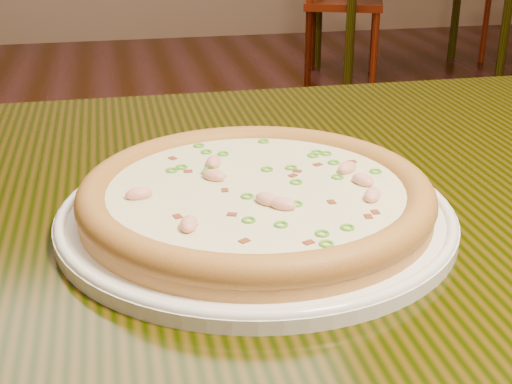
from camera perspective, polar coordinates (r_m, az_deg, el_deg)
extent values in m
cube|color=black|center=(0.74, 8.38, -1.31)|extent=(1.20, 0.80, 0.04)
cylinder|color=white|center=(0.65, 0.00, -1.94)|extent=(0.36, 0.36, 0.01)
torus|color=white|center=(0.65, 0.00, -1.46)|extent=(0.36, 0.36, 0.01)
cylinder|color=#BA8B3D|center=(0.65, 0.00, -0.73)|extent=(0.32, 0.32, 0.02)
torus|color=#BE783F|center=(0.64, 0.00, 0.00)|extent=(0.32, 0.32, 0.03)
cylinder|color=#EFEDBC|center=(0.64, 0.00, 0.21)|extent=(0.27, 0.27, 0.00)
ellipsoid|color=#F2B29E|center=(0.68, 7.30, 1.94)|extent=(0.03, 0.03, 0.01)
ellipsoid|color=#F2B29E|center=(0.66, -3.38, 1.32)|extent=(0.03, 0.03, 0.01)
ellipsoid|color=#F2B29E|center=(0.62, 9.30, -0.24)|extent=(0.02, 0.03, 0.01)
ellipsoid|color=#F2B29E|center=(0.61, 0.89, -0.60)|extent=(0.03, 0.03, 0.01)
ellipsoid|color=#F2B29E|center=(0.65, 8.56, 0.96)|extent=(0.02, 0.03, 0.01)
ellipsoid|color=#F2B29E|center=(0.60, 2.15, -0.97)|extent=(0.03, 0.03, 0.01)
ellipsoid|color=#F2B29E|center=(0.57, -5.40, -2.56)|extent=(0.02, 0.03, 0.01)
ellipsoid|color=#F2B29E|center=(0.69, -3.42, 2.41)|extent=(0.02, 0.03, 0.01)
ellipsoid|color=#F2B29E|center=(0.63, -9.35, -0.14)|extent=(0.03, 0.02, 0.01)
cube|color=maroon|center=(0.70, 7.67, 2.35)|extent=(0.01, 0.01, 0.00)
cube|color=maroon|center=(0.59, -6.29, -2.03)|extent=(0.01, 0.01, 0.00)
cube|color=maroon|center=(0.68, -5.45, 1.59)|extent=(0.01, 0.01, 0.00)
cube|color=maroon|center=(0.69, 4.96, 2.13)|extent=(0.01, 0.01, 0.00)
cube|color=maroon|center=(0.59, -1.94, -1.89)|extent=(0.01, 0.01, 0.00)
cube|color=maroon|center=(0.54, -0.93, -4.02)|extent=(0.01, 0.01, 0.00)
cube|color=maroon|center=(0.68, 3.32, 1.62)|extent=(0.01, 0.01, 0.00)
cube|color=maroon|center=(0.58, -5.32, -2.23)|extent=(0.01, 0.01, 0.00)
cube|color=maroon|center=(0.59, 8.97, -2.03)|extent=(0.01, 0.01, 0.00)
cube|color=maroon|center=(0.71, -6.69, 2.63)|extent=(0.01, 0.01, 0.00)
cube|color=maroon|center=(0.61, 6.06, -0.88)|extent=(0.01, 0.01, 0.00)
cube|color=maroon|center=(0.57, -5.13, -2.68)|extent=(0.01, 0.01, 0.00)
cube|color=maroon|center=(0.63, -2.50, 0.08)|extent=(0.01, 0.01, 0.00)
cube|color=maroon|center=(0.67, 2.97, 1.26)|extent=(0.01, 0.01, 0.00)
cube|color=maroon|center=(0.60, 9.53, -1.67)|extent=(0.01, 0.01, 0.00)
cube|color=maroon|center=(0.66, -2.78, 1.24)|extent=(0.01, 0.01, 0.00)
cube|color=maroon|center=(0.54, 4.24, -4.13)|extent=(0.01, 0.01, 0.00)
torus|color=#4C9B1F|center=(0.70, 6.23, 2.34)|extent=(0.01, 0.01, 0.00)
torus|color=#4C9B1F|center=(0.68, -3.77, 1.78)|extent=(0.01, 0.01, 0.00)
torus|color=#4C9B1F|center=(0.69, -5.97, 1.97)|extent=(0.01, 0.01, 0.00)
torus|color=#4C9B1F|center=(0.58, -0.59, -2.28)|extent=(0.01, 0.01, 0.00)
torus|color=#4C9B1F|center=(0.72, -2.64, 3.05)|extent=(0.01, 0.01, 0.00)
torus|color=#4C9B1F|center=(0.75, 0.60, 4.07)|extent=(0.01, 0.01, 0.00)
torus|color=#4C9B1F|center=(0.54, 5.66, -4.17)|extent=(0.02, 0.02, 0.00)
torus|color=#4C9B1F|center=(0.66, 6.54, 1.19)|extent=(0.01, 0.01, 0.00)
torus|color=#4C9B1F|center=(0.68, 2.82, 1.94)|extent=(0.02, 0.02, 0.00)
torus|color=#4C9B1F|center=(0.68, -6.76, 1.72)|extent=(0.01, 0.01, 0.00)
torus|color=#4C9B1F|center=(0.72, 5.63, 3.07)|extent=(0.01, 0.01, 0.00)
torus|color=#4C9B1F|center=(0.67, -3.95, 1.54)|extent=(0.02, 0.02, 0.00)
torus|color=#4C9B1F|center=(0.57, 7.33, -2.85)|extent=(0.02, 0.02, 0.00)
torus|color=#4C9B1F|center=(0.62, -0.70, -0.36)|extent=(0.01, 0.01, 0.00)
torus|color=#4C9B1F|center=(0.72, -3.99, 3.20)|extent=(0.01, 0.01, 0.00)
torus|color=#4C9B1F|center=(0.72, 4.90, 3.16)|extent=(0.02, 0.02, 0.00)
torus|color=#4C9B1F|center=(0.61, 3.22, -0.97)|extent=(0.02, 0.02, 0.00)
torus|color=#4C9B1F|center=(0.65, 3.23, 0.78)|extent=(0.02, 0.02, 0.00)
torus|color=#4C9B1F|center=(0.72, 4.58, 2.92)|extent=(0.01, 0.01, 0.00)
torus|color=#4C9B1F|center=(0.74, -4.60, 3.71)|extent=(0.02, 0.02, 0.00)
torus|color=#4C9B1F|center=(0.56, 5.32, -3.35)|extent=(0.01, 0.01, 0.00)
torus|color=#4C9B1F|center=(0.68, 0.88, 1.81)|extent=(0.02, 0.02, 0.00)
torus|color=#4C9B1F|center=(0.57, 2.02, -2.64)|extent=(0.01, 0.01, 0.00)
torus|color=#4C9B1F|center=(0.68, 9.54, 1.62)|extent=(0.01, 0.01, 0.00)
cylinder|color=black|center=(3.88, 7.58, 13.10)|extent=(0.05, 0.05, 0.71)
cylinder|color=black|center=(4.26, 19.42, 12.92)|extent=(0.05, 0.05, 0.71)
cylinder|color=black|center=(4.44, 5.02, 14.50)|extent=(0.05, 0.05, 0.71)
cylinder|color=black|center=(4.78, 15.77, 14.37)|extent=(0.05, 0.05, 0.71)
cube|color=#541605|center=(4.13, 7.05, 14.80)|extent=(0.54, 0.54, 0.04)
cylinder|color=#541605|center=(3.99, 9.45, 11.08)|extent=(0.04, 0.04, 0.41)
cylinder|color=#541605|center=(4.35, 9.38, 12.07)|extent=(0.04, 0.04, 0.41)
cylinder|color=#541605|center=(4.00, 4.20, 11.35)|extent=(0.04, 0.04, 0.41)
cylinder|color=#541605|center=(4.35, 4.54, 12.32)|extent=(0.04, 0.04, 0.41)
cylinder|color=#541605|center=(4.76, 17.84, 12.26)|extent=(0.04, 0.04, 0.41)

